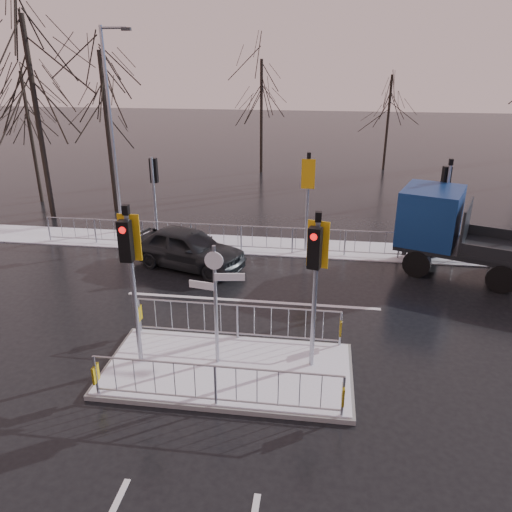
# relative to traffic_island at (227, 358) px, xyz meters

# --- Properties ---
(ground) EXTENTS (120.00, 120.00, 0.00)m
(ground) POSITION_rel_traffic_island_xyz_m (0.01, -0.01, -0.39)
(ground) COLOR black
(ground) RESTS_ON ground
(snow_verge) EXTENTS (30.00, 2.00, 0.04)m
(snow_verge) POSITION_rel_traffic_island_xyz_m (0.01, 8.59, -0.37)
(snow_verge) COLOR white
(snow_verge) RESTS_ON ground
(lane_markings) EXTENTS (8.00, 11.38, 0.01)m
(lane_markings) POSITION_rel_traffic_island_xyz_m (0.01, -0.34, -0.39)
(lane_markings) COLOR silver
(lane_markings) RESTS_ON ground
(traffic_island) EXTENTS (6.00, 3.04, 4.15)m
(traffic_island) POSITION_rel_traffic_island_xyz_m (0.00, 0.00, 0.00)
(traffic_island) COLOR slate
(traffic_island) RESTS_ON ground
(far_kerb_fixtures) EXTENTS (18.00, 0.65, 3.83)m
(far_kerb_fixtures) POSITION_rel_traffic_island_xyz_m (0.31, 8.08, 0.63)
(far_kerb_fixtures) COLOR #999EA7
(far_kerb_fixtures) RESTS_ON ground
(car_far_lane) EXTENTS (4.60, 2.99, 1.46)m
(car_far_lane) POSITION_rel_traffic_island_xyz_m (-2.64, 6.19, 0.34)
(car_far_lane) COLOR black
(car_far_lane) RESTS_ON ground
(flatbed_truck) EXTENTS (6.69, 4.29, 2.91)m
(flatbed_truck) POSITION_rel_traffic_island_xyz_m (6.70, 7.04, 1.16)
(flatbed_truck) COLOR black
(flatbed_truck) RESTS_ON ground
(tree_near_a) EXTENTS (4.75, 4.75, 8.97)m
(tree_near_a) POSITION_rel_traffic_island_xyz_m (-10.49, 10.99, 5.72)
(tree_near_a) COLOR black
(tree_near_a) RESTS_ON ground
(tree_near_b) EXTENTS (4.00, 4.00, 7.55)m
(tree_near_b) POSITION_rel_traffic_island_xyz_m (-7.99, 12.49, 4.76)
(tree_near_b) COLOR black
(tree_near_b) RESTS_ON ground
(tree_near_c) EXTENTS (3.50, 3.50, 6.61)m
(tree_near_c) POSITION_rel_traffic_island_xyz_m (-12.49, 13.49, 4.11)
(tree_near_c) COLOR black
(tree_near_c) RESTS_ON ground
(tree_far_a) EXTENTS (3.75, 3.75, 7.08)m
(tree_far_a) POSITION_rel_traffic_island_xyz_m (-1.99, 21.99, 4.43)
(tree_far_a) COLOR black
(tree_far_a) RESTS_ON ground
(tree_far_b) EXTENTS (3.25, 3.25, 6.14)m
(tree_far_b) POSITION_rel_traffic_island_xyz_m (6.01, 23.99, 3.79)
(tree_far_b) COLOR black
(tree_far_b) RESTS_ON ground
(street_lamp_left) EXTENTS (1.25, 0.18, 8.20)m
(street_lamp_left) POSITION_rel_traffic_island_xyz_m (-6.42, 9.49, 4.10)
(street_lamp_left) COLOR #999EA7
(street_lamp_left) RESTS_ON ground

